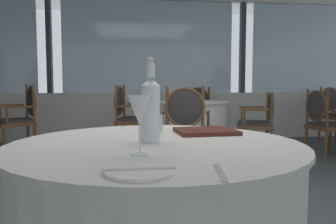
% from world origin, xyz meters
% --- Properties ---
extents(ground_plane, '(14.29, 14.29, 0.00)m').
position_xyz_m(ground_plane, '(0.00, 0.00, 0.00)').
color(ground_plane, '#4C5156').
extents(window_wall_far, '(10.99, 0.14, 2.74)m').
position_xyz_m(window_wall_far, '(-0.00, 3.63, 1.10)').
color(window_wall_far, silver).
rests_on(window_wall_far, ground_plane).
extents(side_plate, '(0.20, 0.20, 0.01)m').
position_xyz_m(side_plate, '(-0.32, -1.54, 0.76)').
color(side_plate, white).
rests_on(side_plate, foreground_table).
extents(butter_knife, '(0.20, 0.02, 0.00)m').
position_xyz_m(butter_knife, '(-0.32, -1.54, 0.77)').
color(butter_knife, silver).
rests_on(butter_knife, foreground_table).
extents(dinner_fork, '(0.04, 0.18, 0.00)m').
position_xyz_m(dinner_fork, '(-0.10, -1.57, 0.76)').
color(dinner_fork, silver).
rests_on(dinner_fork, foreground_table).
extents(water_bottle, '(0.08, 0.08, 0.35)m').
position_xyz_m(water_bottle, '(-0.25, -1.05, 0.90)').
color(water_bottle, white).
rests_on(water_bottle, foreground_table).
extents(wine_glass, '(0.09, 0.09, 0.21)m').
position_xyz_m(wine_glass, '(-0.31, -1.30, 0.91)').
color(wine_glass, white).
rests_on(wine_glass, foreground_table).
extents(water_tumbler, '(0.07, 0.07, 0.08)m').
position_xyz_m(water_tumbler, '(-0.21, -0.71, 0.80)').
color(water_tumbler, white).
rests_on(water_tumbler, foreground_table).
extents(menu_book, '(0.31, 0.26, 0.02)m').
position_xyz_m(menu_book, '(0.03, -0.82, 0.77)').
color(menu_book, '#512319').
rests_on(menu_book, foreground_table).
extents(background_table_0, '(1.07, 1.07, 0.76)m').
position_xyz_m(background_table_0, '(0.55, 2.28, 0.38)').
color(background_table_0, silver).
rests_on(background_table_0, ground_plane).
extents(dining_chair_0_0, '(0.61, 0.56, 0.96)m').
position_xyz_m(dining_chair_0_0, '(0.80, 3.21, 0.56)').
color(dining_chair_0_0, brown).
rests_on(dining_chair_0_0, ground_plane).
extents(dining_chair_0_1, '(0.56, 0.61, 0.99)m').
position_xyz_m(dining_chair_0_1, '(-0.38, 2.54, 0.58)').
color(dining_chair_0_1, brown).
rests_on(dining_chair_0_1, ground_plane).
extents(dining_chair_0_2, '(0.61, 0.56, 0.98)m').
position_xyz_m(dining_chair_0_2, '(0.30, 1.35, 0.57)').
color(dining_chair_0_2, brown).
rests_on(dining_chair_0_2, ground_plane).
extents(dining_chair_0_3, '(0.56, 0.61, 0.89)m').
position_xyz_m(dining_chair_0_3, '(1.47, 2.03, 0.52)').
color(dining_chair_0_3, brown).
rests_on(dining_chair_0_3, ground_plane).
extents(dining_chair_1_3, '(0.63, 0.65, 1.00)m').
position_xyz_m(dining_chair_1_3, '(-1.87, 2.53, 0.58)').
color(dining_chair_1_3, brown).
rests_on(dining_chair_1_3, ground_plane).
extents(dining_chair_2_0, '(0.52, 0.58, 0.94)m').
position_xyz_m(dining_chair_2_0, '(2.27, 1.81, 0.54)').
color(dining_chair_2_0, brown).
rests_on(dining_chair_2_0, ground_plane).
extents(dining_chair_2_3, '(0.58, 0.52, 0.96)m').
position_xyz_m(dining_chair_2_3, '(3.21, 3.04, 0.56)').
color(dining_chair_2_3, brown).
rests_on(dining_chair_2_3, ground_plane).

